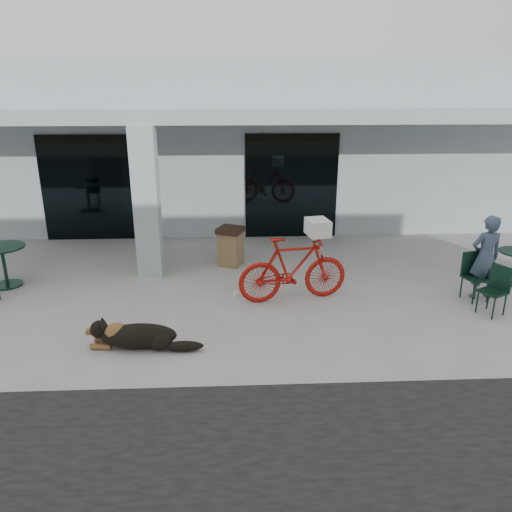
{
  "coord_description": "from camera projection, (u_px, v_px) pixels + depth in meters",
  "views": [
    {
      "loc": [
        0.26,
        -7.82,
        3.9
      ],
      "look_at": [
        0.66,
        0.51,
        1.0
      ],
      "focal_mm": 35.0,
      "sensor_mm": 36.0,
      "label": 1
    }
  ],
  "objects": [
    {
      "name": "storefront_glass_right",
      "position": [
        291.0,
        186.0,
        12.99
      ],
      "size": [
        2.4,
        0.06,
        2.7
      ],
      "primitive_type": "cube",
      "color": "black",
      "rests_on": "ground"
    },
    {
      "name": "storefront_glass_left",
      "position": [
        97.0,
        188.0,
        12.76
      ],
      "size": [
        2.8,
        0.06,
        2.7
      ],
      "primitive_type": "cube",
      "color": "black",
      "rests_on": "ground"
    },
    {
      "name": "dog",
      "position": [
        139.0,
        335.0,
        7.7
      ],
      "size": [
        1.38,
        0.57,
        0.45
      ],
      "primitive_type": null,
      "rotation": [
        0.0,
        0.0,
        -0.09
      ],
      "color": "black",
      "rests_on": "ground"
    },
    {
      "name": "bicycle",
      "position": [
        293.0,
        269.0,
        9.29
      ],
      "size": [
        2.15,
        0.94,
        1.25
      ],
      "primitive_type": "imported",
      "rotation": [
        0.0,
        0.0,
        1.75
      ],
      "color": "#AE150E",
      "rests_on": "ground"
    },
    {
      "name": "cafe_chair_far_a",
      "position": [
        476.0,
        277.0,
        9.34
      ],
      "size": [
        0.52,
        0.55,
        0.91
      ],
      "primitive_type": null,
      "rotation": [
        0.0,
        0.0,
        0.28
      ],
      "color": "black",
      "rests_on": "ground"
    },
    {
      "name": "building",
      "position": [
        223.0,
        138.0,
        15.93
      ],
      "size": [
        22.0,
        7.0,
        4.5
      ],
      "primitive_type": "cube",
      "color": "#A6B4BC",
      "rests_on": "ground"
    },
    {
      "name": "column",
      "position": [
        147.0,
        203.0,
        10.24
      ],
      "size": [
        0.5,
        0.5,
        3.12
      ],
      "primitive_type": "cube",
      "color": "#A6B4BC",
      "rests_on": "ground"
    },
    {
      "name": "cup_near_dog",
      "position": [
        236.0,
        295.0,
        9.57
      ],
      "size": [
        0.1,
        0.1,
        0.11
      ],
      "primitive_type": "cylinder",
      "rotation": [
        0.0,
        0.0,
        -0.16
      ],
      "color": "white",
      "rests_on": "ground"
    },
    {
      "name": "trash_receptacle",
      "position": [
        231.0,
        246.0,
        11.16
      ],
      "size": [
        0.68,
        0.68,
        0.88
      ],
      "primitive_type": null,
      "rotation": [
        0.0,
        0.0,
        -0.41
      ],
      "color": "olive",
      "rests_on": "ground"
    },
    {
      "name": "cafe_table_near",
      "position": [
        4.0,
        266.0,
        10.01
      ],
      "size": [
        1.09,
        1.09,
        0.84
      ],
      "primitive_type": null,
      "rotation": [
        0.0,
        0.0,
        0.26
      ],
      "color": "black",
      "rests_on": "ground"
    },
    {
      "name": "overhang",
      "position": [
        219.0,
        116.0,
        10.99
      ],
      "size": [
        22.0,
        2.8,
        0.18
      ],
      "primitive_type": "cube",
      "color": "#A6B4BC",
      "rests_on": "column"
    },
    {
      "name": "ground",
      "position": [
        219.0,
        321.0,
        8.65
      ],
      "size": [
        80.0,
        80.0,
        0.0
      ],
      "primitive_type": "plane",
      "color": "#B0ADA6",
      "rests_on": "ground"
    },
    {
      "name": "person",
      "position": [
        485.0,
        257.0,
        9.33
      ],
      "size": [
        0.63,
        0.45,
        1.63
      ],
      "primitive_type": "imported",
      "rotation": [
        0.0,
        0.0,
        3.24
      ],
      "color": "#3D4E67",
      "rests_on": "ground"
    },
    {
      "name": "laundry_basket",
      "position": [
        318.0,
        227.0,
        9.13
      ],
      "size": [
        0.45,
        0.56,
        0.3
      ],
      "primitive_type": "cube",
      "rotation": [
        0.0,
        0.0,
        1.75
      ],
      "color": "white",
      "rests_on": "bicycle"
    },
    {
      "name": "cafe_chair_far_b",
      "position": [
        493.0,
        291.0,
        8.76
      ],
      "size": [
        0.58,
        0.56,
        0.88
      ],
      "primitive_type": null,
      "rotation": [
        0.0,
        0.0,
        -1.06
      ],
      "color": "black",
      "rests_on": "ground"
    }
  ]
}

